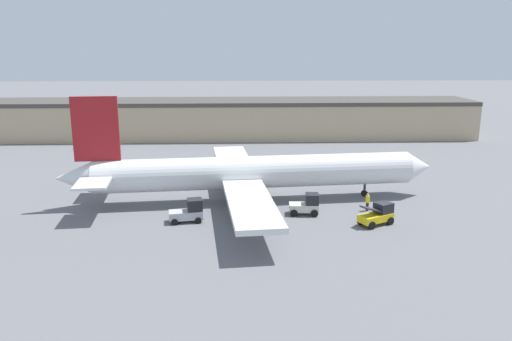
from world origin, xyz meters
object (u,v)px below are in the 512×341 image
at_px(belt_loader_truck, 378,214).
at_px(baggage_tug, 189,212).
at_px(ground_crew_worker, 368,202).
at_px(airplane, 246,173).
at_px(pushback_tug, 306,205).

bearing_deg(belt_loader_truck, baggage_tug, 146.91).
bearing_deg(ground_crew_worker, baggage_tug, 179.26).
distance_m(airplane, pushback_tug, 7.88).
xyz_separation_m(airplane, ground_crew_worker, (12.33, -3.81, -2.18)).
distance_m(ground_crew_worker, baggage_tug, 18.17).
height_order(airplane, baggage_tug, airplane).
distance_m(belt_loader_truck, pushback_tug, 7.09).
distance_m(baggage_tug, pushback_tug, 11.70).
bearing_deg(ground_crew_worker, pushback_tug, 179.14).
height_order(baggage_tug, belt_loader_truck, baggage_tug).
bearing_deg(airplane, baggage_tug, -137.02).
bearing_deg(belt_loader_truck, ground_crew_worker, 60.81).
distance_m(airplane, baggage_tug, 8.80).
height_order(airplane, ground_crew_worker, airplane).
height_order(baggage_tug, pushback_tug, baggage_tug).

